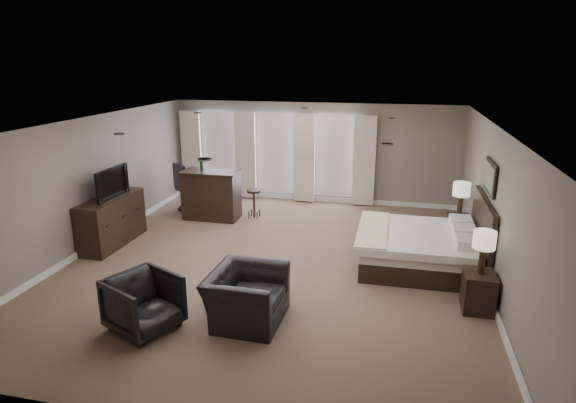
% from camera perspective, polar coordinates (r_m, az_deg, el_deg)
% --- Properties ---
extents(room, '(7.60, 8.60, 2.64)m').
position_cam_1_polar(room, '(8.65, -1.88, 0.61)').
color(room, brown).
rests_on(room, ground).
extents(window_bay, '(5.25, 0.20, 2.30)m').
position_cam_1_polar(window_bay, '(12.78, -1.55, 5.44)').
color(window_bay, silver).
rests_on(window_bay, room).
extents(bed, '(2.13, 2.03, 1.35)m').
position_cam_1_polar(bed, '(9.03, 15.01, -3.42)').
color(bed, silver).
rests_on(bed, ground).
extents(nightstand_near, '(0.45, 0.55, 0.60)m').
position_cam_1_polar(nightstand_near, '(7.94, 21.61, -9.88)').
color(nightstand_near, black).
rests_on(nightstand_near, ground).
extents(nightstand_far, '(0.43, 0.52, 0.57)m').
position_cam_1_polar(nightstand_far, '(10.60, 19.45, -3.06)').
color(nightstand_far, black).
rests_on(nightstand_far, ground).
extents(lamp_near, '(0.32, 0.32, 0.67)m').
position_cam_1_polar(lamp_near, '(7.69, 22.11, -5.63)').
color(lamp_near, beige).
rests_on(lamp_near, nightstand_near).
extents(lamp_far, '(0.34, 0.34, 0.70)m').
position_cam_1_polar(lamp_far, '(10.42, 19.78, 0.25)').
color(lamp_far, beige).
rests_on(lamp_far, nightstand_far).
extents(wall_art, '(0.04, 0.96, 0.56)m').
position_cam_1_polar(wall_art, '(8.86, 22.78, 2.70)').
color(wall_art, slate).
rests_on(wall_art, room).
extents(dresser, '(0.55, 1.72, 1.00)m').
position_cam_1_polar(dresser, '(10.46, -20.14, -2.16)').
color(dresser, black).
rests_on(dresser, ground).
extents(tv, '(0.62, 1.07, 0.14)m').
position_cam_1_polar(tv, '(10.30, -20.45, 0.83)').
color(tv, black).
rests_on(tv, dresser).
extents(armchair_near, '(0.80, 1.19, 1.02)m').
position_cam_1_polar(armchair_near, '(7.06, -4.96, -10.17)').
color(armchair_near, black).
rests_on(armchair_near, ground).
extents(armchair_far, '(1.09, 1.11, 0.88)m').
position_cam_1_polar(armchair_far, '(7.14, -16.74, -11.20)').
color(armchair_far, black).
rests_on(armchair_far, ground).
extents(bar_counter, '(1.34, 0.70, 1.17)m').
position_cam_1_polar(bar_counter, '(11.52, -9.05, 0.81)').
color(bar_counter, black).
rests_on(bar_counter, ground).
extents(bar_stool_left, '(0.40, 0.40, 0.85)m').
position_cam_1_polar(bar_stool_left, '(11.42, -7.31, -0.08)').
color(bar_stool_left, black).
rests_on(bar_stool_left, ground).
extents(bar_stool_right, '(0.40, 0.40, 0.69)m').
position_cam_1_polar(bar_stool_right, '(11.51, -4.04, -0.28)').
color(bar_stool_right, black).
rests_on(bar_stool_right, ground).
extents(desk_chair, '(0.86, 0.86, 1.20)m').
position_cam_1_polar(desk_chair, '(12.30, -11.62, 1.77)').
color(desk_chair, black).
rests_on(desk_chair, ground).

